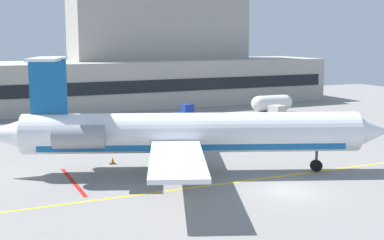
{
  "coord_description": "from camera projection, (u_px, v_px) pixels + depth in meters",
  "views": [
    {
      "loc": [
        -19.83,
        -28.25,
        10.24
      ],
      "look_at": [
        -1.16,
        12.87,
        3.0
      ],
      "focal_mm": 49.22,
      "sensor_mm": 36.0,
      "label": 1
    }
  ],
  "objects": [
    {
      "name": "regional_jet",
      "position": [
        185.0,
        133.0,
        39.19
      ],
      "size": [
        29.75,
        23.25,
        8.7
      ],
      "color": "white",
      "rests_on": "ground"
    },
    {
      "name": "ground",
      "position": [
        287.0,
        192.0,
        35.12
      ],
      "size": [
        120.0,
        120.0,
        0.11
      ],
      "color": "gray"
    },
    {
      "name": "baggage_tug",
      "position": [
        281.0,
        115.0,
        62.47
      ],
      "size": [
        4.13,
        2.82,
        2.14
      ],
      "color": "silver",
      "rests_on": "ground"
    },
    {
      "name": "belt_loader",
      "position": [
        185.0,
        113.0,
        63.93
      ],
      "size": [
        2.1,
        3.0,
        2.09
      ],
      "color": "#19389E",
      "rests_on": "ground"
    },
    {
      "name": "fuel_tank",
      "position": [
        272.0,
        103.0,
        70.29
      ],
      "size": [
        6.02,
        2.21,
        2.39
      ],
      "color": "white",
      "rests_on": "ground"
    },
    {
      "name": "terminal_building",
      "position": [
        149.0,
        61.0,
        79.57
      ],
      "size": [
        56.99,
        13.66,
        17.81
      ],
      "color": "#ADA89E",
      "rests_on": "ground"
    },
    {
      "name": "safety_cone_bravo",
      "position": [
        112.0,
        161.0,
        42.51
      ],
      "size": [
        0.47,
        0.47,
        0.55
      ],
      "color": "orange",
      "rests_on": "ground"
    },
    {
      "name": "safety_cone_alpha",
      "position": [
        275.0,
        142.0,
        50.22
      ],
      "size": [
        0.47,
        0.47,
        0.55
      ],
      "color": "orange",
      "rests_on": "ground"
    }
  ]
}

